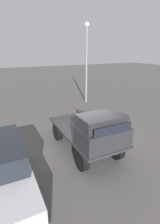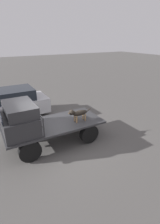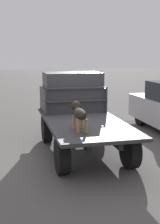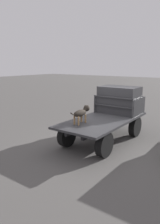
# 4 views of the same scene
# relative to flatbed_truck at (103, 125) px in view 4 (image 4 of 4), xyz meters

# --- Properties ---
(ground_plane) EXTENTS (80.00, 80.00, 0.00)m
(ground_plane) POSITION_rel_flatbed_truck_xyz_m (0.00, 0.00, -0.64)
(ground_plane) COLOR #514F4C
(flatbed_truck) EXTENTS (4.12, 1.89, 0.89)m
(flatbed_truck) POSITION_rel_flatbed_truck_xyz_m (0.00, 0.00, 0.00)
(flatbed_truck) COLOR black
(flatbed_truck) RESTS_ON ground
(truck_cab) EXTENTS (1.23, 1.77, 1.13)m
(truck_cab) POSITION_rel_flatbed_truck_xyz_m (1.37, 0.00, 0.79)
(truck_cab) COLOR #28282B
(truck_cab) RESTS_ON flatbed_truck
(truck_headboard) EXTENTS (0.04, 1.77, 0.76)m
(truck_headboard) POSITION_rel_flatbed_truck_xyz_m (0.71, 0.00, 0.76)
(truck_headboard) COLOR #2D2D30
(truck_headboard) RESTS_ON flatbed_truck
(dog) EXTENTS (1.10, 0.24, 0.63)m
(dog) POSITION_rel_flatbed_truck_xyz_m (-0.97, 0.34, 0.65)
(dog) COLOR #9E7547
(dog) RESTS_ON flatbed_truck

